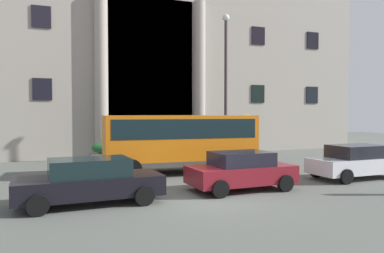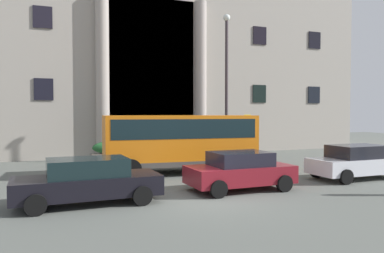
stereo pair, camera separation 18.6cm
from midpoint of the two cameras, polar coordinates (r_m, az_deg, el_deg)
The scene contains 12 objects.
ground_plane at distance 12.98m, azimuth 1.65°, elevation -11.07°, with size 80.00×64.00×0.12m, color #5B5F59.
office_building_facade at distance 30.31m, azimuth -12.09°, elevation 15.21°, with size 37.55×9.67×19.61m.
orange_minibus at distance 18.20m, azimuth -2.11°, elevation -1.83°, with size 7.33×3.22×2.77m.
bus_stop_sign at distance 22.24m, azimuth 7.96°, elevation -0.97°, with size 0.44×0.08×2.79m.
hedge_planter_entrance_left at distance 24.78m, azimuth 2.61°, elevation -2.83°, with size 1.79×0.73×1.60m.
hedge_planter_east at distance 22.46m, azimuth -12.65°, elevation -3.83°, with size 2.03×0.82×1.25m.
parked_sedan_far at distance 14.37m, azimuth 7.02°, elevation -6.58°, with size 3.97×2.07×1.44m.
parked_compact_extra at distance 12.53m, azimuth -15.58°, elevation -7.90°, with size 4.57×2.04×1.45m.
white_taxi_kerbside at distance 18.21m, azimuth 23.30°, elevation -4.85°, with size 4.36×2.00×1.48m.
scooter_by_planter at distance 17.45m, azimuth 8.71°, elevation -5.99°, with size 1.91×0.55×0.89m.
motorcycle_far_end at distance 15.42m, azimuth -12.85°, elevation -7.06°, with size 2.10×0.55×0.89m.
lamppost_plaza_centre at distance 22.44m, azimuth 4.87°, elevation 7.35°, with size 0.40×0.40×8.63m.
Camera 1 is at (-5.13, -11.56, 2.89)m, focal length 35.44 mm.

